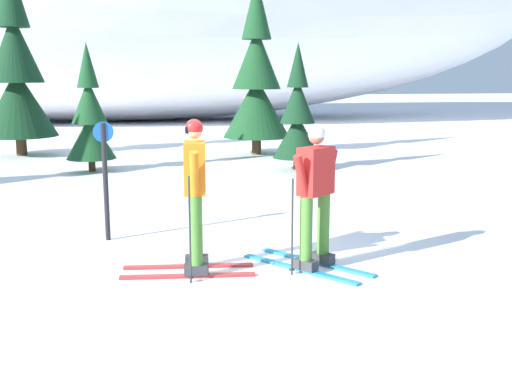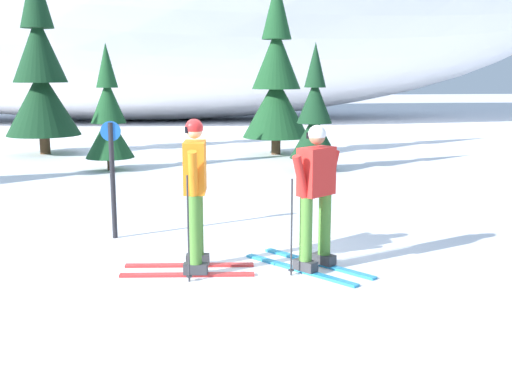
{
  "view_description": "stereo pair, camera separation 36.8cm",
  "coord_description": "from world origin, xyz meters",
  "px_view_note": "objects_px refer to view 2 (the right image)",
  "views": [
    {
      "loc": [
        -1.09,
        -7.34,
        2.3
      ],
      "look_at": [
        0.24,
        -0.46,
        0.95
      ],
      "focal_mm": 43.11,
      "sensor_mm": 36.0,
      "label": 1
    },
    {
      "loc": [
        -0.73,
        -7.4,
        2.3
      ],
      "look_at": [
        0.24,
        -0.46,
        0.95
      ],
      "focal_mm": 43.11,
      "sensor_mm": 36.0,
      "label": 2
    }
  ],
  "objects_px": {
    "skier_orange_jacket": "(195,191)",
    "pine_tree_far_right": "(314,118)",
    "pine_tree_center": "(109,118)",
    "skier_red_jacket": "(315,195)",
    "trail_marker_post": "(112,173)",
    "pine_tree_center_left": "(40,74)",
    "pine_tree_center_right": "(276,82)"
  },
  "relations": [
    {
      "from": "skier_orange_jacket",
      "to": "pine_tree_far_right",
      "type": "distance_m",
      "value": 8.02
    },
    {
      "from": "skier_orange_jacket",
      "to": "pine_tree_center_left",
      "type": "height_order",
      "value": "pine_tree_center_left"
    },
    {
      "from": "pine_tree_center_left",
      "to": "trail_marker_post",
      "type": "height_order",
      "value": "pine_tree_center_left"
    },
    {
      "from": "pine_tree_center",
      "to": "pine_tree_center_left",
      "type": "bearing_deg",
      "value": 122.69
    },
    {
      "from": "pine_tree_center",
      "to": "pine_tree_far_right",
      "type": "bearing_deg",
      "value": -8.76
    },
    {
      "from": "pine_tree_center",
      "to": "trail_marker_post",
      "type": "height_order",
      "value": "pine_tree_center"
    },
    {
      "from": "skier_red_jacket",
      "to": "pine_tree_center_right",
      "type": "bearing_deg",
      "value": 82.68
    },
    {
      "from": "pine_tree_center",
      "to": "pine_tree_center_right",
      "type": "height_order",
      "value": "pine_tree_center_right"
    },
    {
      "from": "trail_marker_post",
      "to": "pine_tree_center_left",
      "type": "bearing_deg",
      "value": 105.96
    },
    {
      "from": "pine_tree_center",
      "to": "pine_tree_far_right",
      "type": "xyz_separation_m",
      "value": [
        4.88,
        -0.75,
        0.0
      ]
    },
    {
      "from": "pine_tree_far_right",
      "to": "trail_marker_post",
      "type": "height_order",
      "value": "pine_tree_far_right"
    },
    {
      "from": "skier_orange_jacket",
      "to": "pine_tree_center",
      "type": "relative_size",
      "value": 0.6
    },
    {
      "from": "skier_orange_jacket",
      "to": "pine_tree_center_right",
      "type": "xyz_separation_m",
      "value": [
        2.77,
        10.48,
        1.12
      ]
    },
    {
      "from": "pine_tree_center_left",
      "to": "trail_marker_post",
      "type": "distance_m",
      "value": 10.32
    },
    {
      "from": "skier_orange_jacket",
      "to": "pine_tree_center_right",
      "type": "height_order",
      "value": "pine_tree_center_right"
    },
    {
      "from": "pine_tree_center_right",
      "to": "pine_tree_center_left",
      "type": "bearing_deg",
      "value": 171.22
    },
    {
      "from": "skier_red_jacket",
      "to": "pine_tree_center",
      "type": "bearing_deg",
      "value": 110.74
    },
    {
      "from": "skier_orange_jacket",
      "to": "skier_red_jacket",
      "type": "xyz_separation_m",
      "value": [
        1.4,
        -0.12,
        -0.05
      ]
    },
    {
      "from": "pine_tree_far_right",
      "to": "trail_marker_post",
      "type": "relative_size",
      "value": 1.83
    },
    {
      "from": "skier_red_jacket",
      "to": "pine_tree_far_right",
      "type": "xyz_separation_m",
      "value": [
        1.75,
        7.49,
        0.36
      ]
    },
    {
      "from": "pine_tree_center_right",
      "to": "trail_marker_post",
      "type": "relative_size",
      "value": 2.99
    },
    {
      "from": "skier_red_jacket",
      "to": "pine_tree_center_left",
      "type": "height_order",
      "value": "pine_tree_center_left"
    },
    {
      "from": "trail_marker_post",
      "to": "pine_tree_far_right",
      "type": "bearing_deg",
      "value": 53.35
    },
    {
      "from": "pine_tree_center_left",
      "to": "pine_tree_center",
      "type": "xyz_separation_m",
      "value": [
        2.18,
        -3.39,
        -1.02
      ]
    },
    {
      "from": "skier_red_jacket",
      "to": "trail_marker_post",
      "type": "bearing_deg",
      "value": 144.09
    },
    {
      "from": "skier_orange_jacket",
      "to": "trail_marker_post",
      "type": "xyz_separation_m",
      "value": [
        -1.08,
        1.67,
        -0.03
      ]
    },
    {
      "from": "skier_red_jacket",
      "to": "trail_marker_post",
      "type": "relative_size",
      "value": 1.04
    },
    {
      "from": "skier_orange_jacket",
      "to": "skier_red_jacket",
      "type": "relative_size",
      "value": 1.04
    },
    {
      "from": "pine_tree_center_left",
      "to": "pine_tree_center",
      "type": "distance_m",
      "value": 4.16
    },
    {
      "from": "pine_tree_center",
      "to": "pine_tree_center_right",
      "type": "xyz_separation_m",
      "value": [
        4.49,
        2.36,
        0.82
      ]
    },
    {
      "from": "pine_tree_center_left",
      "to": "pine_tree_far_right",
      "type": "xyz_separation_m",
      "value": [
        7.05,
        -4.14,
        -1.01
      ]
    },
    {
      "from": "pine_tree_center_left",
      "to": "pine_tree_center",
      "type": "relative_size",
      "value": 1.8
    }
  ]
}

